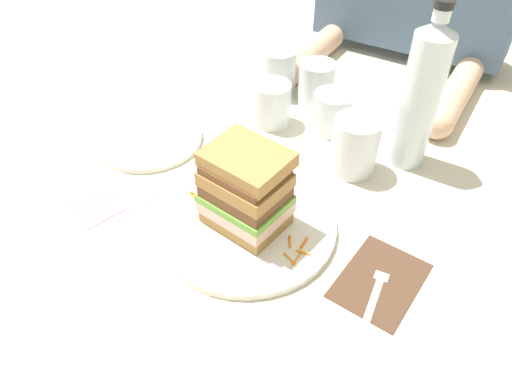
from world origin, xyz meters
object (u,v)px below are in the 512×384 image
Objects in this scene: sandwich at (246,190)px; napkin_dark at (380,280)px; empty_tumbler_2 at (272,104)px; side_plate at (149,139)px; juice_glass at (354,148)px; main_plate at (246,224)px; fork at (377,290)px; empty_tumbler_0 at (332,113)px; water_bottle at (420,96)px; napkin_pink at (99,205)px; empty_tumbler_3 at (316,83)px; empty_tumbler_1 at (278,72)px; knife at (160,191)px.

sandwich reaches higher than napkin_dark.
side_plate is at bearing -132.94° from empty_tumbler_2.
juice_glass is at bearing 69.72° from sandwich.
empty_tumbler_2 is (-0.12, 0.28, 0.04)m from main_plate.
sandwich reaches higher than juice_glass.
fork is 0.40m from empty_tumbler_0.
side_plate is (-0.29, 0.10, -0.07)m from sandwich.
side_plate is (-0.37, -0.13, -0.04)m from juice_glass.
main_plate is 1.37× the size of side_plate.
empty_tumbler_0 is (-0.16, 0.02, -0.09)m from water_bottle.
main_plate is at bearing -18.63° from side_plate.
empty_tumbler_0 reaches higher than napkin_pink.
juice_glass is 1.13× the size of empty_tumbler_3.
empty_tumbler_1 is at bearing 145.84° from juice_glass.
knife is (-0.40, -0.02, 0.00)m from napkin_dark.
main_plate is at bearing -66.95° from empty_tumbler_1.
empty_tumbler_0 is 0.12m from empty_tumbler_2.
empty_tumbler_1 is at bearing 133.81° from fork.
empty_tumbler_1 reaches higher than napkin_dark.
fork is 1.81× the size of empty_tumbler_3.
water_bottle reaches higher than fork.
empty_tumbler_1 is at bearing 82.16° from napkin_pink.
empty_tumbler_1 is 0.13m from empty_tumbler_2.
empty_tumbler_1 is at bearing 135.21° from napkin_dark.
empty_tumbler_0 is 0.90× the size of empty_tumbler_3.
empty_tumbler_2 is at bearing -66.40° from empty_tumbler_1.
sandwich is 0.31m from empty_tumbler_2.
empty_tumbler_1 is at bearing 68.18° from side_plate.
knife is 2.30× the size of napkin_pink.
main_plate is 0.31m from empty_tumbler_2.
empty_tumbler_2 reaches higher than empty_tumbler_0.
empty_tumbler_1 is (-0.17, 0.08, 0.01)m from empty_tumbler_0.
sandwich is at bearing -110.28° from juice_glass.
napkin_dark is at bearing -9.72° from side_plate.
main_plate reaches higher than side_plate.
napkin_dark is 0.47m from napkin_pink.
napkin_dark is at bearing 2.45° from sandwich.
empty_tumbler_1 reaches higher than knife.
water_bottle is (0.16, 0.31, 0.13)m from main_plate.
water_bottle is (0.33, 0.31, 0.13)m from knife.
side_plate is (-0.12, 0.10, 0.00)m from knife.
fork is 1.89× the size of empty_tumbler_2.
empty_tumbler_0 is 0.47m from napkin_pink.
empty_tumbler_0 is 0.94× the size of empty_tumbler_2.
napkin_dark is 0.33m from water_bottle.
sandwich is 0.81× the size of fork.
empty_tumbler_2 is at bearing 139.39° from fork.
knife is 0.41m from empty_tumbler_1.
empty_tumbler_2 is at bearing 72.33° from napkin_pink.
empty_tumbler_2 reaches higher than main_plate.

